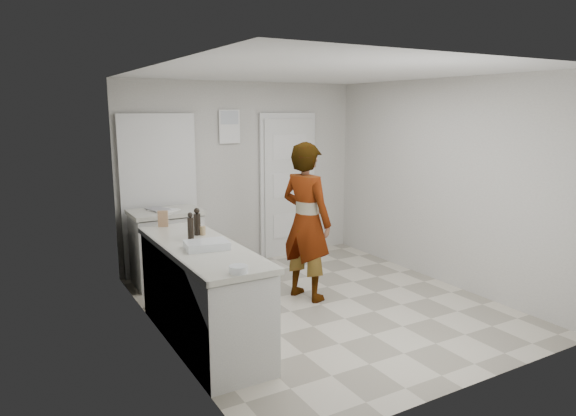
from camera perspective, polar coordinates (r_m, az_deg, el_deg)
ground at (r=5.80m, az=3.68°, el=-10.67°), size 4.00×4.00×0.00m
room_shell at (r=7.11m, az=-6.12°, el=1.92°), size 4.00×4.00×4.00m
main_counter at (r=4.86m, az=-9.51°, el=-9.76°), size 0.64×1.96×0.93m
side_counter at (r=6.51m, az=-13.28°, el=-4.54°), size 0.84×0.61×0.93m
person at (r=5.75m, az=2.04°, el=-1.52°), size 0.62×0.76×1.78m
cake_mix_box at (r=5.50m, az=-13.72°, el=-1.17°), size 0.11×0.08×0.17m
spice_jar at (r=5.07m, az=-9.46°, el=-2.50°), size 0.06×0.06×0.09m
oil_cruet_a at (r=5.07m, az=-10.07°, el=-1.54°), size 0.07×0.07×0.27m
oil_cruet_b at (r=4.90m, az=-10.78°, el=-2.03°), size 0.06×0.06×0.26m
baking_dish at (r=4.58m, az=-9.03°, el=-4.11°), size 0.40×0.31×0.07m
egg_bowl at (r=3.89m, az=-5.52°, el=-6.79°), size 0.14×0.14×0.06m
papers at (r=6.40m, az=-13.63°, el=-0.21°), size 0.38×0.40×0.01m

